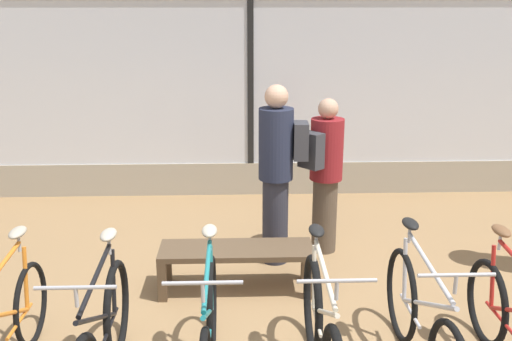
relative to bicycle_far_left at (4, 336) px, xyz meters
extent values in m
cube|color=#B2A893|center=(1.79, 4.06, -0.15)|extent=(12.00, 0.08, 0.45)
cube|color=white|center=(1.79, 4.06, 1.15)|extent=(12.00, 0.04, 2.15)
cube|color=black|center=(1.79, 4.03, 1.15)|extent=(0.08, 0.02, 2.15)
torus|color=black|center=(0.00, 0.52, -0.05)|extent=(0.04, 0.65, 0.65)
cylinder|color=orange|center=(0.00, 0.48, 0.19)|extent=(0.03, 0.11, 0.49)
cylinder|color=orange|center=(0.00, 0.27, -0.05)|extent=(0.03, 0.49, 0.03)
cylinder|color=#B2B2B7|center=(0.00, 0.44, 0.50)|extent=(0.02, 0.02, 0.14)
ellipsoid|color=#B2A893|center=(0.00, 0.44, 0.58)|extent=(0.11, 0.22, 0.06)
torus|color=black|center=(0.69, 0.36, -0.01)|extent=(0.05, 0.72, 0.72)
cylinder|color=black|center=(0.69, -0.17, 0.23)|extent=(0.03, 0.93, 0.51)
cylinder|color=black|center=(0.69, 0.32, 0.23)|extent=(0.03, 0.11, 0.49)
cylinder|color=black|center=(0.69, -0.14, 0.50)|extent=(0.03, 0.86, 0.10)
cylinder|color=black|center=(0.69, 0.14, -0.01)|extent=(0.03, 0.45, 0.03)
cylinder|color=#B2B2B7|center=(0.69, 0.28, 0.54)|extent=(0.02, 0.02, 0.14)
ellipsoid|color=#B2A893|center=(0.69, 0.28, 0.62)|extent=(0.11, 0.22, 0.06)
cylinder|color=#B2B2B7|center=(0.69, -0.57, 0.60)|extent=(0.02, 0.02, 0.12)
cylinder|color=#ADADB2|center=(0.69, -0.57, 0.66)|extent=(0.46, 0.02, 0.02)
torus|color=black|center=(1.40, 0.39, -0.01)|extent=(0.05, 0.74, 0.74)
cylinder|color=#1E7A7F|center=(1.40, -0.15, 0.23)|extent=(0.03, 0.94, 0.51)
cylinder|color=#1E7A7F|center=(1.40, 0.35, 0.23)|extent=(0.03, 0.11, 0.49)
cylinder|color=#1E7A7F|center=(1.40, -0.12, 0.51)|extent=(0.03, 0.87, 0.10)
cylinder|color=#1E7A7F|center=(1.40, 0.17, -0.01)|extent=(0.03, 0.45, 0.03)
cylinder|color=#B2B2B7|center=(1.40, 0.31, 0.54)|extent=(0.02, 0.02, 0.14)
ellipsoid|color=#B2A893|center=(1.40, 0.31, 0.62)|extent=(0.11, 0.22, 0.06)
cylinder|color=#B2B2B7|center=(1.40, -0.55, 0.60)|extent=(0.02, 0.02, 0.12)
cylinder|color=#ADADB2|center=(1.40, -0.55, 0.66)|extent=(0.46, 0.02, 0.02)
torus|color=black|center=(2.17, 0.36, 0.00)|extent=(0.06, 0.74, 0.74)
cylinder|color=beige|center=(2.17, -0.17, 0.24)|extent=(0.03, 0.92, 0.51)
cylinder|color=beige|center=(2.17, 0.32, 0.24)|extent=(0.03, 0.11, 0.49)
cylinder|color=beige|center=(2.17, -0.14, 0.51)|extent=(0.03, 0.85, 0.10)
cylinder|color=beige|center=(2.17, 0.14, 0.00)|extent=(0.03, 0.44, 0.03)
cylinder|color=#B2B2B7|center=(2.17, 0.28, 0.55)|extent=(0.02, 0.02, 0.14)
ellipsoid|color=black|center=(2.17, 0.28, 0.63)|extent=(0.11, 0.22, 0.06)
cylinder|color=#B2B2B7|center=(2.17, -0.56, 0.61)|extent=(0.02, 0.02, 0.12)
cylinder|color=#ADADB2|center=(2.17, -0.56, 0.67)|extent=(0.46, 0.02, 0.02)
torus|color=black|center=(2.88, 0.49, -0.01)|extent=(0.05, 0.73, 0.73)
cylinder|color=#BCBCC1|center=(2.88, -0.08, 0.23)|extent=(0.03, 0.98, 0.51)
cylinder|color=#BCBCC1|center=(2.88, 0.45, 0.23)|extent=(0.03, 0.11, 0.49)
cylinder|color=#BCBCC1|center=(2.88, -0.05, 0.50)|extent=(0.03, 0.91, 0.10)
cylinder|color=#BCBCC1|center=(2.88, 0.25, -0.01)|extent=(0.03, 0.47, 0.03)
cylinder|color=#B2B2B7|center=(2.88, 0.41, 0.54)|extent=(0.02, 0.02, 0.14)
ellipsoid|color=black|center=(2.88, 0.41, 0.62)|extent=(0.11, 0.22, 0.06)
cylinder|color=#B2B2B7|center=(2.88, -0.50, 0.60)|extent=(0.02, 0.02, 0.12)
cylinder|color=#ADADB2|center=(2.88, -0.50, 0.66)|extent=(0.46, 0.02, 0.02)
torus|color=black|center=(3.53, 0.40, -0.04)|extent=(0.05, 0.67, 0.67)
cylinder|color=red|center=(3.53, 0.36, 0.20)|extent=(0.03, 0.11, 0.49)
cylinder|color=red|center=(3.53, 0.17, -0.04)|extent=(0.03, 0.46, 0.03)
cylinder|color=#B2B2B7|center=(3.53, 0.32, 0.51)|extent=(0.02, 0.02, 0.14)
ellipsoid|color=brown|center=(3.53, 0.32, 0.59)|extent=(0.11, 0.22, 0.06)
cube|color=brown|center=(1.59, 1.30, 0.02)|extent=(1.40, 0.44, 0.05)
cube|color=brown|center=(0.93, 1.12, -0.19)|extent=(0.08, 0.08, 0.37)
cube|color=brown|center=(2.25, 1.12, -0.19)|extent=(0.08, 0.08, 0.37)
cube|color=brown|center=(0.93, 1.48, -0.19)|extent=(0.08, 0.08, 0.37)
cube|color=brown|center=(2.25, 1.48, -0.19)|extent=(0.08, 0.08, 0.37)
cylinder|color=brown|center=(2.53, 2.16, 0.02)|extent=(0.37, 0.37, 0.80)
cylinder|color=maroon|center=(2.53, 2.16, 0.74)|extent=(0.48, 0.48, 0.63)
sphere|color=tan|center=(2.53, 2.16, 1.16)|extent=(0.21, 0.21, 0.21)
cube|color=#38383D|center=(2.34, 2.00, 0.77)|extent=(0.26, 0.27, 0.36)
cylinder|color=#2D2D38|center=(1.99, 1.91, 0.07)|extent=(0.27, 0.27, 0.89)
cylinder|color=#23283D|center=(1.99, 1.91, 0.86)|extent=(0.35, 0.35, 0.70)
sphere|color=tan|center=(1.99, 1.91, 1.33)|extent=(0.23, 0.23, 0.23)
cube|color=#38383D|center=(2.23, 1.90, 0.90)|extent=(0.15, 0.25, 0.36)
camera|label=1|loc=(1.60, -3.47, 2.19)|focal=40.00mm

